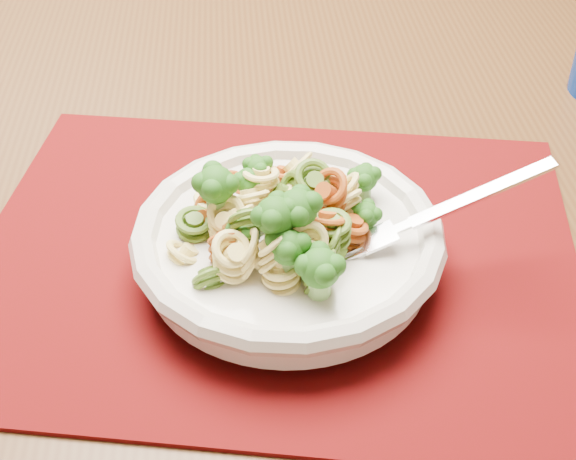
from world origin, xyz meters
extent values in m
cube|color=#502A1A|center=(0.00, 0.00, 0.00)|extent=(4.00, 4.00, 0.01)
cube|color=#4B2E15|center=(0.23, -0.59, 0.74)|extent=(1.59, 1.05, 0.04)
cube|color=#4D0309|center=(0.20, -0.68, 0.76)|extent=(0.53, 0.45, 0.00)
cylinder|color=beige|center=(0.20, -0.69, 0.77)|extent=(0.10, 0.10, 0.01)
cylinder|color=beige|center=(0.20, -0.69, 0.79)|extent=(0.21, 0.21, 0.03)
torus|color=beige|center=(0.20, -0.69, 0.80)|extent=(0.23, 0.23, 0.02)
camera|label=1|loc=(0.16, -1.14, 1.18)|focal=50.00mm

